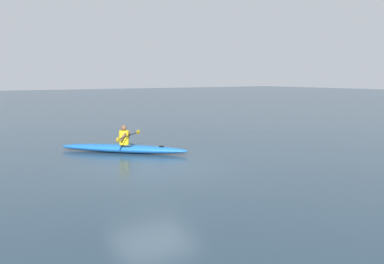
# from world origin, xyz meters

# --- Properties ---
(ground_plane) EXTENTS (160.00, 160.00, 0.00)m
(ground_plane) POSITION_xyz_m (0.00, 0.00, 0.00)
(ground_plane) COLOR #233847
(kayak) EXTENTS (3.98, 4.06, 0.31)m
(kayak) POSITION_xyz_m (-0.29, -2.96, 0.16)
(kayak) COLOR #1959A5
(kayak) RESTS_ON ground
(kayaker) EXTENTS (1.75, 1.71, 0.74)m
(kayaker) POSITION_xyz_m (-0.34, -2.91, 0.62)
(kayaker) COLOR yellow
(kayaker) RESTS_ON kayak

